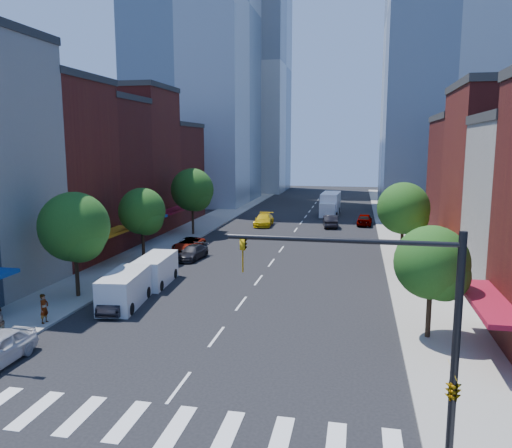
{
  "coord_description": "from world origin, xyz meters",
  "views": [
    {
      "loc": [
        7.47,
        -19.53,
        10.62
      ],
      "look_at": [
        0.42,
        14.96,
        5.0
      ],
      "focal_mm": 35.0,
      "sensor_mm": 36.0,
      "label": 1
    }
  ],
  "objects_px": {
    "cargo_van_far": "(155,270)",
    "taxi": "(264,220)",
    "parked_car_second": "(118,300)",
    "traffic_car_oncoming": "(330,221)",
    "box_truck": "(330,205)",
    "traffic_car_far": "(365,219)",
    "cargo_van_near": "(124,290)",
    "parked_car_rear": "(192,252)",
    "parked_car_third": "(189,244)",
    "pedestrian_near": "(44,308)"
  },
  "relations": [
    {
      "from": "cargo_van_far",
      "to": "taxi",
      "type": "relative_size",
      "value": 0.99
    },
    {
      "from": "parked_car_second",
      "to": "traffic_car_oncoming",
      "type": "bearing_deg",
      "value": 64.34
    },
    {
      "from": "parked_car_second",
      "to": "box_truck",
      "type": "xyz_separation_m",
      "value": [
        10.96,
        47.32,
        0.9
      ]
    },
    {
      "from": "cargo_van_far",
      "to": "traffic_car_oncoming",
      "type": "relative_size",
      "value": 1.09
    },
    {
      "from": "cargo_van_far",
      "to": "taxi",
      "type": "distance_m",
      "value": 29.25
    },
    {
      "from": "traffic_car_far",
      "to": "parked_car_second",
      "type": "bearing_deg",
      "value": 70.54
    },
    {
      "from": "parked_car_second",
      "to": "cargo_van_near",
      "type": "height_order",
      "value": "cargo_van_near"
    },
    {
      "from": "parked_car_second",
      "to": "cargo_van_far",
      "type": "bearing_deg",
      "value": 82.63
    },
    {
      "from": "parked_car_second",
      "to": "cargo_van_far",
      "type": "distance_m",
      "value": 6.24
    },
    {
      "from": "cargo_van_far",
      "to": "parked_car_rear",
      "type": "bearing_deg",
      "value": 85.53
    },
    {
      "from": "cargo_van_far",
      "to": "traffic_car_far",
      "type": "xyz_separation_m",
      "value": [
        16.05,
        32.14,
        -0.29
      ]
    },
    {
      "from": "parked_car_third",
      "to": "pedestrian_near",
      "type": "height_order",
      "value": "pedestrian_near"
    },
    {
      "from": "parked_car_third",
      "to": "parked_car_rear",
      "type": "relative_size",
      "value": 1.03
    },
    {
      "from": "traffic_car_far",
      "to": "pedestrian_near",
      "type": "distance_m",
      "value": 45.85
    },
    {
      "from": "pedestrian_near",
      "to": "traffic_car_oncoming",
      "type": "bearing_deg",
      "value": -15.02
    },
    {
      "from": "box_truck",
      "to": "pedestrian_near",
      "type": "distance_m",
      "value": 52.57
    },
    {
      "from": "traffic_car_oncoming",
      "to": "box_truck",
      "type": "xyz_separation_m",
      "value": [
        -0.65,
        11.25,
        0.79
      ]
    },
    {
      "from": "parked_car_third",
      "to": "parked_car_rear",
      "type": "xyz_separation_m",
      "value": [
        1.64,
        -3.69,
        0.01
      ]
    },
    {
      "from": "parked_car_second",
      "to": "box_truck",
      "type": "distance_m",
      "value": 48.58
    },
    {
      "from": "parked_car_rear",
      "to": "traffic_car_far",
      "type": "bearing_deg",
      "value": 63.02
    },
    {
      "from": "parked_car_rear",
      "to": "cargo_van_far",
      "type": "height_order",
      "value": "cargo_van_far"
    },
    {
      "from": "parked_car_second",
      "to": "parked_car_third",
      "type": "bearing_deg",
      "value": 87.23
    },
    {
      "from": "parked_car_third",
      "to": "traffic_car_far",
      "type": "bearing_deg",
      "value": 53.85
    },
    {
      "from": "pedestrian_near",
      "to": "parked_car_rear",
      "type": "bearing_deg",
      "value": -4.05
    },
    {
      "from": "parked_car_rear",
      "to": "cargo_van_near",
      "type": "bearing_deg",
      "value": -82.68
    },
    {
      "from": "parked_car_third",
      "to": "pedestrian_near",
      "type": "bearing_deg",
      "value": -88.03
    },
    {
      "from": "cargo_van_near",
      "to": "parked_car_rear",
      "type": "bearing_deg",
      "value": 82.99
    },
    {
      "from": "parked_car_second",
      "to": "traffic_car_far",
      "type": "relative_size",
      "value": 0.9
    },
    {
      "from": "pedestrian_near",
      "to": "cargo_van_near",
      "type": "bearing_deg",
      "value": -30.12
    },
    {
      "from": "parked_car_third",
      "to": "taxi",
      "type": "distance_m",
      "value": 17.39
    },
    {
      "from": "cargo_van_far",
      "to": "pedestrian_near",
      "type": "height_order",
      "value": "cargo_van_far"
    },
    {
      "from": "cargo_van_far",
      "to": "taxi",
      "type": "height_order",
      "value": "cargo_van_far"
    },
    {
      "from": "taxi",
      "to": "pedestrian_near",
      "type": "xyz_separation_m",
      "value": [
        -5.96,
        -38.68,
        0.25
      ]
    },
    {
      "from": "parked_car_rear",
      "to": "taxi",
      "type": "relative_size",
      "value": 0.82
    },
    {
      "from": "parked_car_second",
      "to": "cargo_van_far",
      "type": "height_order",
      "value": "cargo_van_far"
    },
    {
      "from": "parked_car_rear",
      "to": "pedestrian_near",
      "type": "relative_size",
      "value": 2.52
    },
    {
      "from": "traffic_car_far",
      "to": "box_truck",
      "type": "bearing_deg",
      "value": -57.43
    },
    {
      "from": "traffic_car_oncoming",
      "to": "traffic_car_far",
      "type": "xyz_separation_m",
      "value": [
        4.39,
        2.3,
        -0.0
      ]
    },
    {
      "from": "cargo_van_near",
      "to": "box_truck",
      "type": "bearing_deg",
      "value": 69.66
    },
    {
      "from": "cargo_van_near",
      "to": "box_truck",
      "type": "relative_size",
      "value": 0.65
    },
    {
      "from": "parked_car_third",
      "to": "traffic_car_far",
      "type": "distance_m",
      "value": 26.53
    },
    {
      "from": "parked_car_third",
      "to": "traffic_car_oncoming",
      "type": "relative_size",
      "value": 0.94
    },
    {
      "from": "cargo_van_far",
      "to": "taxi",
      "type": "xyz_separation_m",
      "value": [
        3.01,
        29.09,
        -0.31
      ]
    },
    {
      "from": "pedestrian_near",
      "to": "box_truck",
      "type": "bearing_deg",
      "value": -10.09
    },
    {
      "from": "taxi",
      "to": "traffic_car_oncoming",
      "type": "xyz_separation_m",
      "value": [
        8.65,
        0.75,
        0.02
      ]
    },
    {
      "from": "parked_car_third",
      "to": "cargo_van_far",
      "type": "bearing_deg",
      "value": -77.12
    },
    {
      "from": "taxi",
      "to": "box_truck",
      "type": "xyz_separation_m",
      "value": [
        8.0,
        12.0,
        0.81
      ]
    },
    {
      "from": "parked_car_rear",
      "to": "parked_car_third",
      "type": "bearing_deg",
      "value": 121.2
    },
    {
      "from": "traffic_car_oncoming",
      "to": "pedestrian_near",
      "type": "relative_size",
      "value": 2.76
    },
    {
      "from": "cargo_van_near",
      "to": "taxi",
      "type": "distance_m",
      "value": 34.56
    }
  ]
}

